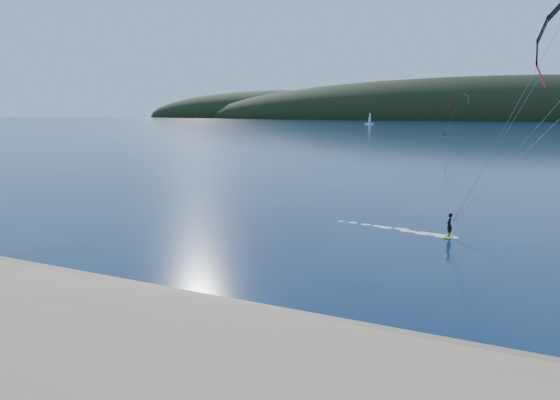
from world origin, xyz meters
The scene contains 5 objects.
ground centered at (0.00, 0.00, 0.00)m, with size 1800.00×1800.00×0.00m, color #071535.
wet_sand centered at (0.00, 4.50, 0.05)m, with size 220.00×2.50×0.10m.
headland centered at (0.63, 745.28, 0.00)m, with size 1200.00×310.00×140.00m.
kitesurfer_far centered at (-16.09, 203.61, 13.66)m, with size 10.01×5.03×15.91m.
sailboat centered at (-111.76, 400.37, 0.75)m, with size 7.36×4.55×10.23m.
Camera 1 is at (15.03, -17.92, 10.23)m, focal length 33.89 mm.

